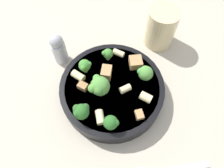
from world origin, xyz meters
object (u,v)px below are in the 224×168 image
Objects in this scene: rigatoni_4 at (78,76)px; chicken_chunk_2 at (106,73)px; broccoli_floret_1 at (99,86)px; broccoli_floret_3 at (81,111)px; chicken_chunk_1 at (83,86)px; broccoli_floret_2 at (145,73)px; pepper_shaker at (59,49)px; rigatoni_3 at (125,89)px; rigatoni_1 at (100,117)px; broccoli_floret_4 at (85,66)px; chicken_chunk_0 at (136,62)px; pasta_bowl at (112,90)px; drinking_glass at (160,29)px; chicken_chunk_3 at (139,115)px; broccoli_floret_5 at (111,123)px; rigatoni_2 at (119,53)px; broccoli_floret_0 at (107,54)px; rigatoni_0 at (146,97)px.

chicken_chunk_2 is at bearing -82.46° from rigatoni_4.
broccoli_floret_1 reaches higher than rigatoni_4.
broccoli_floret_3 is 1.39× the size of rigatoni_4.
broccoli_floret_2 is at bearing -77.19° from chicken_chunk_1.
chicken_chunk_2 is 0.32× the size of pepper_shaker.
rigatoni_3 is at bearing -130.98° from chicken_chunk_2.
broccoli_floret_3 is at bearing 82.10° from rigatoni_1.
broccoli_floret_4 is 0.11m from chicken_chunk_0.
pepper_shaker reaches higher than broccoli_floret_3.
broccoli_floret_4 is (0.10, 0.00, -0.00)m from broccoli_floret_3.
broccoli_floret_3 is 0.16m from chicken_chunk_0.
pasta_bowl is 2.24× the size of drinking_glass.
chicken_chunk_1 is 1.03× the size of chicken_chunk_3.
pasta_bowl is at bearing 0.42° from broccoli_floret_5.
rigatoni_1 is at bearing 150.91° from chicken_chunk_0.
chicken_chunk_1 is 0.71× the size of chicken_chunk_2.
broccoli_floret_2 reaches higher than rigatoni_2.
rigatoni_2 is at bearing -8.73° from pasta_bowl.
chicken_chunk_3 is (-0.13, -0.07, -0.01)m from broccoli_floret_0.
rigatoni_0 is 1.22× the size of chicken_chunk_1.
rigatoni_3 is 0.06m from chicken_chunk_3.
broccoli_floret_3 is 0.17m from rigatoni_2.
rigatoni_3 is 0.80× the size of rigatoni_4.
chicken_chunk_0 is at bearing 12.84° from rigatoni_0.
rigatoni_1 is 0.98× the size of chicken_chunk_2.
broccoli_floret_2 is 0.21m from pepper_shaker.
broccoli_floret_4 is 0.03m from rigatoni_4.
rigatoni_3 is 0.10m from rigatoni_4.
broccoli_floret_5 is 0.27m from drinking_glass.
broccoli_floret_3 reaches higher than rigatoni_4.
broccoli_floret_3 is (-0.09, 0.13, 0.01)m from broccoli_floret_2.
drinking_glass is (0.19, -0.04, -0.01)m from rigatoni_0.
pasta_bowl is 6.91× the size of broccoli_floret_5.
rigatoni_2 is 0.11m from rigatoni_4.
pepper_shaker is (0.10, 0.07, -0.00)m from chicken_chunk_1.
chicken_chunk_3 is at bearing -88.27° from broccoli_floret_3.
broccoli_floret_5 is 0.38× the size of pepper_shaker.
chicken_chunk_3 is at bearing -139.12° from pasta_bowl.
chicken_chunk_0 is (0.14, -0.05, -0.01)m from broccoli_floret_5.
rigatoni_3 is at bearing -107.58° from pasta_bowl.
rigatoni_4 is (0.11, 0.07, -0.01)m from broccoli_floret_5.
broccoli_floret_0 is 0.04m from chicken_chunk_2.
pepper_shaker is (0.09, 0.13, 0.02)m from pasta_bowl.
rigatoni_4 is 0.33× the size of pepper_shaker.
chicken_chunk_0 is at bearing -101.98° from pepper_shaker.
rigatoni_0 reaches higher than chicken_chunk_3.
rigatoni_0 is at bearing -140.06° from broccoli_floret_0.
broccoli_floret_0 is at bearing 39.94° from rigatoni_0.
pepper_shaker reaches higher than rigatoni_4.
chicken_chunk_0 reaches higher than rigatoni_3.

